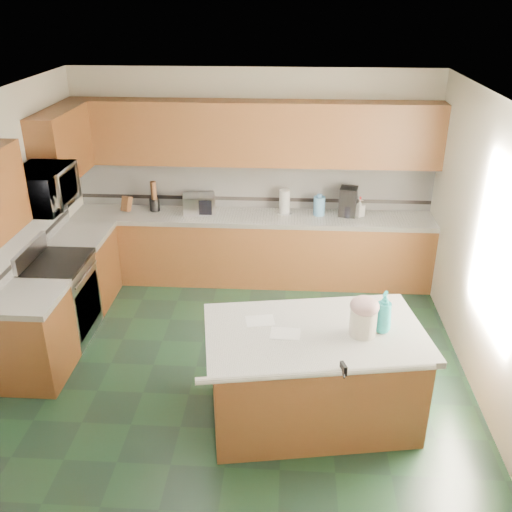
{
  "coord_description": "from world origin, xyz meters",
  "views": [
    {
      "loc": [
        0.47,
        -4.8,
        3.55
      ],
      "look_at": [
        0.15,
        0.35,
        1.12
      ],
      "focal_mm": 40.0,
      "sensor_mm": 36.0,
      "label": 1
    }
  ],
  "objects_px": {
    "treat_jar": "(363,322)",
    "island_base": "(313,378)",
    "knife_block": "(127,204)",
    "coffee_maker": "(348,202)",
    "island_top": "(315,334)",
    "soap_bottle_island": "(384,312)",
    "toaster_oven": "(199,204)"
  },
  "relations": [
    {
      "from": "treat_jar",
      "to": "coffee_maker",
      "type": "distance_m",
      "value": 2.79
    },
    {
      "from": "island_top",
      "to": "knife_block",
      "type": "xyz_separation_m",
      "value": [
        -2.36,
        2.73,
        0.13
      ]
    },
    {
      "from": "treat_jar",
      "to": "island_base",
      "type": "bearing_deg",
      "value": -174.32
    },
    {
      "from": "island_top",
      "to": "soap_bottle_island",
      "type": "relative_size",
      "value": 5.05
    },
    {
      "from": "island_base",
      "to": "treat_jar",
      "type": "height_order",
      "value": "treat_jar"
    },
    {
      "from": "toaster_oven",
      "to": "coffee_maker",
      "type": "relative_size",
      "value": 1.12
    },
    {
      "from": "treat_jar",
      "to": "soap_bottle_island",
      "type": "relative_size",
      "value": 0.64
    },
    {
      "from": "island_top",
      "to": "treat_jar",
      "type": "distance_m",
      "value": 0.42
    },
    {
      "from": "knife_block",
      "to": "coffee_maker",
      "type": "height_order",
      "value": "coffee_maker"
    },
    {
      "from": "island_base",
      "to": "treat_jar",
      "type": "bearing_deg",
      "value": -12.97
    },
    {
      "from": "island_top",
      "to": "coffee_maker",
      "type": "bearing_deg",
      "value": 70.37
    },
    {
      "from": "soap_bottle_island",
      "to": "knife_block",
      "type": "bearing_deg",
      "value": 162.08
    },
    {
      "from": "island_top",
      "to": "soap_bottle_island",
      "type": "xyz_separation_m",
      "value": [
        0.56,
        0.04,
        0.21
      ]
    },
    {
      "from": "island_base",
      "to": "soap_bottle_island",
      "type": "xyz_separation_m",
      "value": [
        0.56,
        0.04,
        0.67
      ]
    },
    {
      "from": "island_base",
      "to": "treat_jar",
      "type": "distance_m",
      "value": 0.72
    },
    {
      "from": "soap_bottle_island",
      "to": "knife_block",
      "type": "xyz_separation_m",
      "value": [
        -2.92,
        2.69,
        -0.09
      ]
    },
    {
      "from": "island_top",
      "to": "knife_block",
      "type": "bearing_deg",
      "value": 121.34
    },
    {
      "from": "toaster_oven",
      "to": "coffee_maker",
      "type": "distance_m",
      "value": 1.9
    },
    {
      "from": "coffee_maker",
      "to": "knife_block",
      "type": "bearing_deg",
      "value": -168.54
    },
    {
      "from": "island_base",
      "to": "knife_block",
      "type": "relative_size",
      "value": 9.09
    },
    {
      "from": "knife_block",
      "to": "treat_jar",
      "type": "bearing_deg",
      "value": -20.13
    },
    {
      "from": "knife_block",
      "to": "coffee_maker",
      "type": "distance_m",
      "value": 2.85
    },
    {
      "from": "treat_jar",
      "to": "knife_block",
      "type": "distance_m",
      "value": 3.89
    },
    {
      "from": "treat_jar",
      "to": "coffee_maker",
      "type": "relative_size",
      "value": 0.65
    },
    {
      "from": "treat_jar",
      "to": "coffee_maker",
      "type": "height_order",
      "value": "coffee_maker"
    },
    {
      "from": "knife_block",
      "to": "island_base",
      "type": "bearing_deg",
      "value": -24.26
    },
    {
      "from": "toaster_oven",
      "to": "island_top",
      "type": "bearing_deg",
      "value": -72.16
    },
    {
      "from": "treat_jar",
      "to": "toaster_oven",
      "type": "height_order",
      "value": "same"
    },
    {
      "from": "toaster_oven",
      "to": "soap_bottle_island",
      "type": "bearing_deg",
      "value": -63.18
    },
    {
      "from": "treat_jar",
      "to": "soap_bottle_island",
      "type": "distance_m",
      "value": 0.2
    },
    {
      "from": "treat_jar",
      "to": "toaster_oven",
      "type": "xyz_separation_m",
      "value": [
        -1.8,
        2.75,
        -0.0
      ]
    },
    {
      "from": "island_top",
      "to": "treat_jar",
      "type": "xyz_separation_m",
      "value": [
        0.39,
        -0.02,
        0.15
      ]
    }
  ]
}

